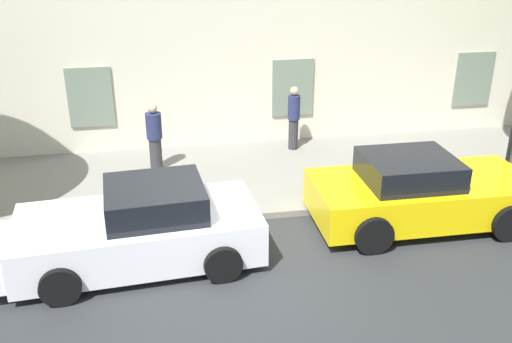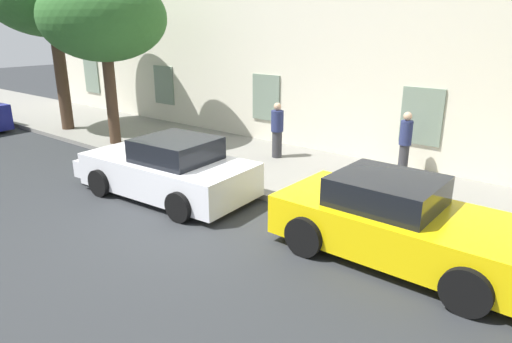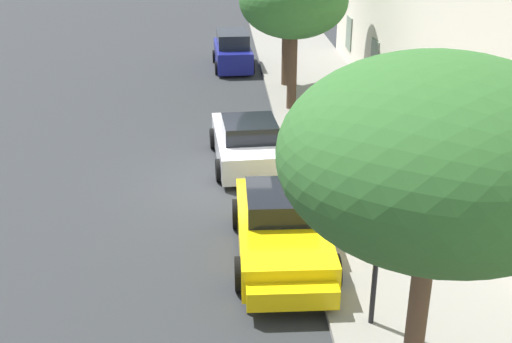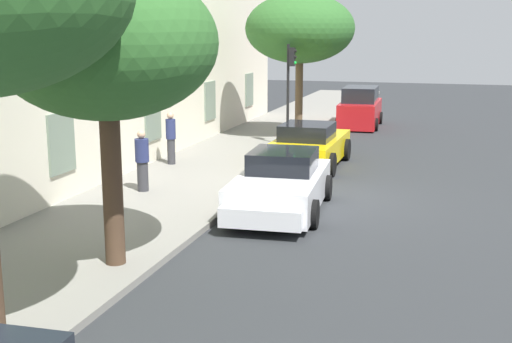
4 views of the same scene
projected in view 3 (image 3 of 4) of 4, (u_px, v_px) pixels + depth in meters
The scene contains 10 objects.
ground_plane at pixel (225, 182), 18.09m from camera, with size 80.00×80.00×0.00m, color #2B2D30.
sidewalk at pixel (362, 176), 18.27m from camera, with size 60.00×4.17×0.14m, color gray.
sportscar_red_lead at pixel (248, 141), 19.34m from camera, with size 4.67×2.39×1.44m.
sportscar_yellow_flank at pixel (282, 233), 14.04m from camera, with size 4.74×2.19×1.43m.
hatchback_distant at pixel (233, 51), 29.75m from camera, with size 3.92×1.94×1.70m.
tree_near_kerb at pixel (294, 1), 22.36m from camera, with size 3.87×3.87×5.30m.
tree_far_end at pixel (437, 157), 8.28m from camera, with size 4.23×4.23×5.57m.
traffic_light at pixel (377, 202), 10.90m from camera, with size 0.22×0.36×3.68m.
pedestrian_admiring at pixel (441, 181), 15.72m from camera, with size 0.41×0.41×1.66m.
pedestrian_strolling at pixel (378, 134), 18.94m from camera, with size 0.48×0.48×1.62m.
Camera 3 is at (16.49, -0.09, 7.49)m, focal length 44.50 mm.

